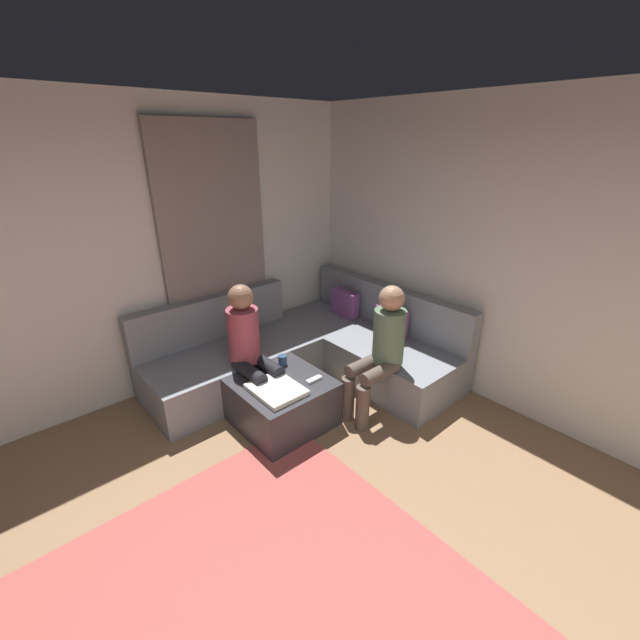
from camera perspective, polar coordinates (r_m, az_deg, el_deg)
The scene contains 11 objects.
wall_back at distance 3.74m, azimuth 33.50°, elevation 4.71°, with size 6.00×0.12×2.70m, color silver.
wall_left at distance 3.99m, azimuth -31.81°, elevation 6.08°, with size 0.12×6.00×2.70m, color silver.
curtain_panel at distance 4.30m, azimuth -14.22°, elevation 8.67°, with size 0.06×1.10×2.50m, color gray.
area_rug at distance 2.65m, azimuth -5.80°, elevation -37.62°, with size 2.60×2.20×0.01m, color #AD4C47.
sectional_couch at distance 4.35m, azimuth -1.45°, elevation -4.16°, with size 2.10×2.55×0.87m.
ottoman at distance 3.69m, azimuth -5.31°, elevation -11.22°, with size 0.76×0.76×0.42m, color #333338.
folded_blanket at distance 3.44m, azimuth -6.09°, elevation -9.56°, with size 0.44×0.36×0.04m, color white.
coffee_mug at distance 3.80m, azimuth -5.23°, elevation -5.56°, with size 0.08×0.08×0.10m, color #334C72.
game_remote at distance 3.56m, azimuth -0.83°, elevation -8.27°, with size 0.05×0.15×0.02m, color white.
person_on_couch_back at distance 3.64m, azimuth 8.48°, elevation -3.75°, with size 0.30×0.60×1.20m.
person_on_couch_side at distance 3.66m, azimuth -9.66°, elevation -3.60°, with size 0.60×0.30×1.20m.
Camera 1 is at (0.88, -0.56, 2.33)m, focal length 23.03 mm.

